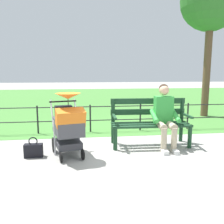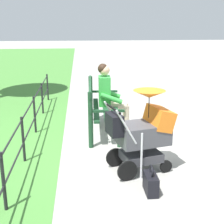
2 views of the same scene
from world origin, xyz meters
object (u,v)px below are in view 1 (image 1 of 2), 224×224
at_px(stroller, 68,124).
at_px(tree_near_bench, 211,1).
at_px(handbag, 34,150).
at_px(person_on_bench, 165,114).
at_px(park_bench, 150,120).

bearing_deg(stroller, tree_near_bench, -142.10).
relative_size(stroller, handbag, 3.11).
bearing_deg(person_on_bench, handbag, 5.88).
distance_m(park_bench, tree_near_bench, 5.20).
relative_size(handbag, tree_near_bench, 0.08).
bearing_deg(tree_near_bench, handbag, 34.17).
distance_m(park_bench, handbag, 2.36).
height_order(park_bench, person_on_bench, person_on_bench).
bearing_deg(handbag, stroller, 178.27).
xyz_separation_m(person_on_bench, handbag, (2.52, 0.26, -0.55)).
bearing_deg(tree_near_bench, park_bench, 46.58).
bearing_deg(person_on_bench, tree_near_bench, -128.78).
relative_size(park_bench, stroller, 1.41).
height_order(park_bench, tree_near_bench, tree_near_bench).
height_order(handbag, tree_near_bench, tree_near_bench).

